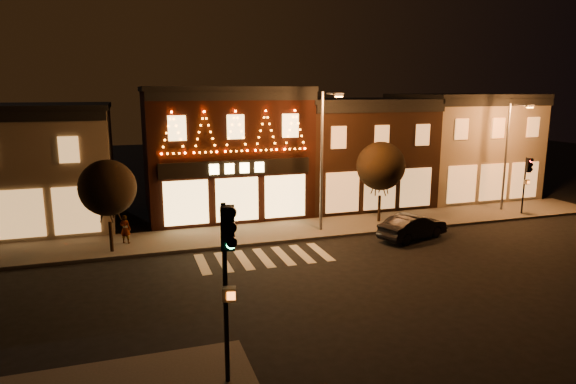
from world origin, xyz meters
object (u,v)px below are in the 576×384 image
streetlamp_mid (324,151)px  dark_sedan (413,227)px  traffic_signal_near (227,260)px  pedestrian (125,229)px

streetlamp_mid → dark_sedan: (4.30, -2.56, -4.07)m
traffic_signal_near → dark_sedan: (12.45, 10.88, -3.03)m
streetlamp_mid → pedestrian: 11.50m
streetlamp_mid → pedestrian: size_ratio=5.13×
streetlamp_mid → dark_sedan: 6.45m
pedestrian → streetlamp_mid: bearing=-160.9°
streetlamp_mid → pedestrian: streetlamp_mid is taller
traffic_signal_near → dark_sedan: bearing=55.0°
dark_sedan → pedestrian: bearing=58.5°
traffic_signal_near → dark_sedan: 16.81m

